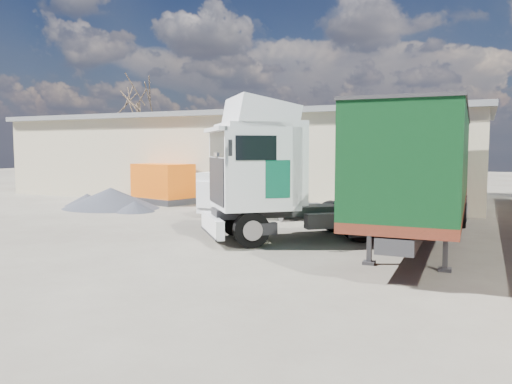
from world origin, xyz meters
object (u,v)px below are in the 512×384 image
at_px(bare_tree, 138,92).
at_px(orange_skip, 163,186).
at_px(tractor_unit, 280,180).
at_px(box_trailer, 423,164).
at_px(panel_van, 239,192).

xyz_separation_m(bare_tree, orange_skip, (10.00, -10.77, -6.93)).
bearing_deg(tractor_unit, box_trailer, 71.44).
distance_m(tractor_unit, orange_skip, 13.17).
xyz_separation_m(bare_tree, box_trailer, (24.97, -16.92, -5.29)).
relative_size(tractor_unit, panel_van, 1.42).
height_order(tractor_unit, panel_van, tractor_unit).
bearing_deg(tractor_unit, panel_van, 177.98).
distance_m(box_trailer, orange_skip, 16.27).
bearing_deg(orange_skip, bare_tree, 148.83).
bearing_deg(bare_tree, panel_van, -39.13).
height_order(tractor_unit, box_trailer, tractor_unit).
distance_m(bare_tree, tractor_unit, 28.33).
bearing_deg(orange_skip, tractor_unit, -21.20).
xyz_separation_m(tractor_unit, panel_van, (-4.40, 5.63, -0.99)).
bearing_deg(box_trailer, bare_tree, 144.65).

